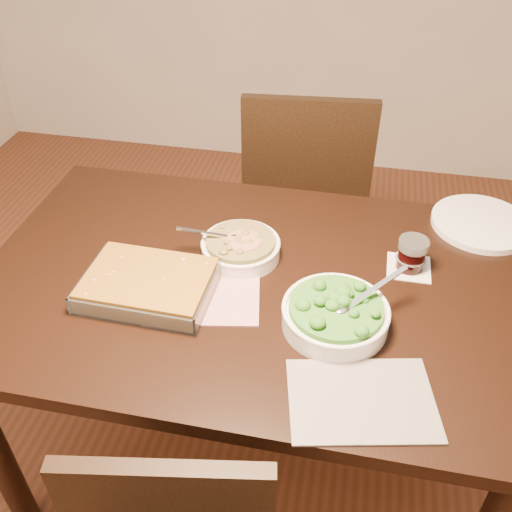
% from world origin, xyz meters
% --- Properties ---
extents(ground, '(4.00, 4.00, 0.00)m').
position_xyz_m(ground, '(0.00, 0.00, 0.00)').
color(ground, '#4A2715').
rests_on(ground, ground).
extents(table, '(1.40, 0.90, 0.75)m').
position_xyz_m(table, '(0.00, 0.00, 0.65)').
color(table, black).
rests_on(table, ground).
extents(magazine_a, '(0.30, 0.25, 0.01)m').
position_xyz_m(magazine_a, '(-0.10, -0.09, 0.75)').
color(magazine_a, '#A12E4C').
rests_on(magazine_a, table).
extents(magazine_b, '(0.33, 0.27, 0.01)m').
position_xyz_m(magazine_b, '(0.30, -0.32, 0.75)').
color(magazine_b, '#26252C').
rests_on(magazine_b, table).
extents(coaster, '(0.11, 0.11, 0.00)m').
position_xyz_m(coaster, '(0.39, 0.13, 0.75)').
color(coaster, white).
rests_on(coaster, table).
extents(stew_bowl, '(0.23, 0.21, 0.08)m').
position_xyz_m(stew_bowl, '(-0.05, 0.09, 0.78)').
color(stew_bowl, white).
rests_on(stew_bowl, table).
extents(broccoli_bowl, '(0.25, 0.25, 0.10)m').
position_xyz_m(broccoli_bowl, '(0.22, -0.12, 0.78)').
color(broccoli_bowl, white).
rests_on(broccoli_bowl, table).
extents(baking_dish, '(0.32, 0.24, 0.06)m').
position_xyz_m(baking_dish, '(-0.24, -0.10, 0.78)').
color(baking_dish, silver).
rests_on(baking_dish, table).
extents(wine_tumbler, '(0.08, 0.08, 0.09)m').
position_xyz_m(wine_tumbler, '(0.39, 0.13, 0.80)').
color(wine_tumbler, black).
rests_on(wine_tumbler, coaster).
extents(dinner_plate, '(0.28, 0.28, 0.02)m').
position_xyz_m(dinner_plate, '(0.60, 0.36, 0.76)').
color(dinner_plate, white).
rests_on(dinner_plate, table).
extents(chair_far, '(0.49, 0.49, 0.96)m').
position_xyz_m(chair_far, '(0.04, 0.78, 0.54)').
color(chair_far, black).
rests_on(chair_far, ground).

